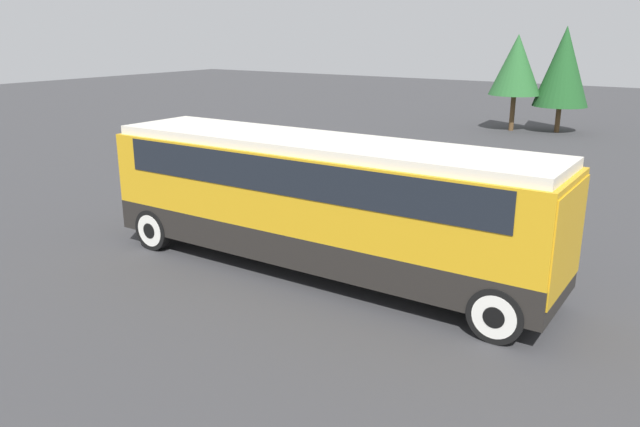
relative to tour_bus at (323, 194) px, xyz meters
name	(u,v)px	position (x,y,z in m)	size (l,w,h in m)	color
ground_plane	(320,271)	(-0.10, 0.00, -1.97)	(120.00, 120.00, 0.00)	#38383A
tour_bus	(323,194)	(0.00, 0.00, 0.00)	(11.31, 2.65, 3.26)	black
parked_car_near	(277,172)	(-5.93, 5.85, -1.31)	(4.43, 1.95, 1.34)	#BCBCC1
parked_car_mid	(425,169)	(-1.53, 9.17, -1.24)	(4.22, 1.92, 1.45)	black
tree_left	(563,67)	(-0.78, 25.65, 1.74)	(3.03, 3.03, 5.94)	brown
tree_center	(516,65)	(-3.19, 24.85, 1.80)	(2.94, 2.94, 5.48)	brown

